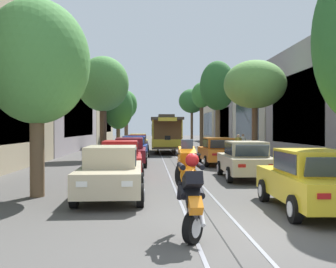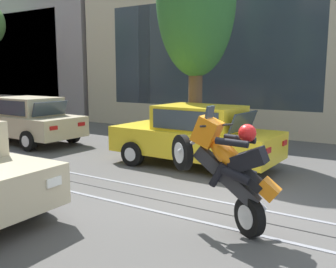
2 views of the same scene
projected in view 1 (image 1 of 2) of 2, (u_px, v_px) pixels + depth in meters
ground_plane at (166, 153)px, 34.23m from camera, size 163.76×163.76×0.00m
trolley_track_rails at (164, 150)px, 38.78m from camera, size 1.14×73.50×0.01m
building_facade_left at (62, 102)px, 41.34m from camera, size 5.80×65.20×10.40m
building_facade_right at (277, 114)px, 36.79m from camera, size 5.34×65.20×7.61m
parked_car_beige_near_left at (111, 172)px, 12.05m from camera, size 2.06×4.39×1.58m
parked_car_red_second_left at (120, 159)px, 17.36m from camera, size 2.11×4.41×1.58m
parked_car_maroon_mid_left at (130, 152)px, 22.63m from camera, size 2.03×4.37×1.58m
parked_car_blue_fourth_left at (134, 147)px, 27.96m from camera, size 2.13×4.42×1.58m
parked_car_maroon_fifth_left at (137, 144)px, 33.96m from camera, size 2.00×4.36×1.58m
parked_car_yellow_sixth_left at (138, 142)px, 39.16m from camera, size 2.03×4.37×1.58m
parked_car_yellow_near_right at (312, 180)px, 10.21m from camera, size 2.08×4.40×1.58m
parked_car_beige_second_right at (245, 160)px, 16.76m from camera, size 2.11×4.41×1.58m
parked_car_orange_mid_right at (218, 151)px, 23.15m from camera, size 2.04×4.38×1.58m
street_tree_kerb_left_near at (37, 63)px, 12.35m from camera, size 3.28×3.15×6.13m
street_tree_kerb_left_second at (103, 85)px, 27.56m from camera, size 3.55×3.09×7.11m
street_tree_kerb_left_mid at (118, 108)px, 41.95m from camera, size 3.14×2.74×6.64m
street_tree_kerb_left_fourth at (126, 105)px, 55.68m from camera, size 3.04×2.81×7.40m
street_tree_kerb_right_second at (255, 85)px, 24.27m from camera, size 3.79×3.69×6.27m
street_tree_kerb_right_mid at (218, 86)px, 35.52m from camera, size 3.18×2.71×8.14m
street_tree_kerb_right_fourth at (202, 97)px, 46.80m from camera, size 2.35×2.40×7.53m
street_tree_kerb_right_far at (192, 101)px, 57.49m from camera, size 3.76×3.68×7.81m
cable_car_trolley at (166, 134)px, 35.22m from camera, size 2.66×9.15×3.28m
motorcycle_with_rider at (190, 187)px, 7.67m from camera, size 0.51×1.82×1.91m
pedestrian_on_left_pavement at (238, 144)px, 30.85m from camera, size 0.55×0.41×1.65m
pedestrian_on_right_pavement at (243, 142)px, 36.37m from camera, size 0.55×0.36×1.61m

